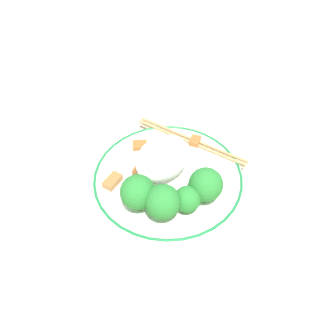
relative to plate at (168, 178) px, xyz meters
The scene contains 12 objects.
ground_plane 0.01m from the plate, ahead, with size 3.00×3.00×0.00m, color #C6B28E.
plate is the anchor object (origin of this frame).
rice_mound 0.04m from the plate, 64.55° to the left, with size 0.11×0.09×0.06m.
broccoli_back_left 0.09m from the plate, behind, with size 0.06×0.06×0.07m.
broccoli_back_center 0.10m from the plate, 150.28° to the right, with size 0.06×0.06×0.07m.
broccoli_back_right 0.09m from the plate, 122.33° to the right, with size 0.04×0.04×0.05m.
broccoli_mid_left 0.09m from the plate, 94.89° to the right, with size 0.06×0.06×0.07m.
meat_near_front 0.05m from the plate, 118.84° to the left, with size 0.03×0.04×0.01m.
meat_near_left 0.09m from the plate, 71.89° to the left, with size 0.04×0.04×0.01m.
meat_near_right 0.10m from the plate, ahead, with size 0.03×0.02×0.01m.
meat_near_back 0.10m from the plate, 135.64° to the left, with size 0.04×0.02×0.01m.
chopsticks 0.10m from the plate, ahead, with size 0.03×0.24×0.01m.
Camera 1 is at (-0.31, -0.22, 0.46)m, focal length 35.00 mm.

